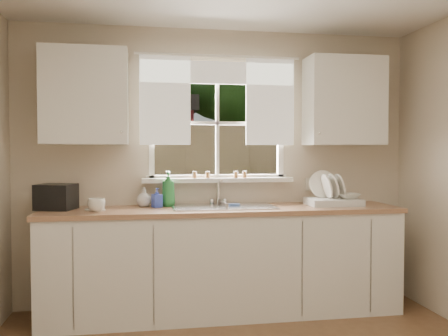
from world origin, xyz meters
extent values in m
cube|color=beige|center=(0.00, 2.00, 0.57)|extent=(3.60, 0.02, 1.15)
cube|color=beige|center=(0.00, 2.00, 2.33)|extent=(3.60, 0.02, 0.35)
cube|color=beige|center=(-1.20, 2.00, 1.65)|extent=(1.20, 0.02, 1.00)
cube|color=beige|center=(1.20, 2.00, 1.65)|extent=(1.20, 0.02, 1.00)
cube|color=white|center=(0.00, 2.02, 1.15)|extent=(1.30, 0.06, 0.05)
cube|color=white|center=(0.00, 2.02, 2.15)|extent=(1.30, 0.06, 0.05)
cube|color=white|center=(-0.60, 2.02, 1.65)|extent=(0.05, 0.06, 1.05)
cube|color=white|center=(0.60, 2.02, 1.65)|extent=(0.05, 0.06, 1.05)
cube|color=white|center=(0.00, 2.02, 1.65)|extent=(0.03, 0.04, 1.00)
cube|color=white|center=(0.00, 2.02, 1.65)|extent=(1.20, 0.04, 0.03)
cube|color=white|center=(0.00, 1.96, 1.13)|extent=(1.38, 0.14, 0.04)
cylinder|color=white|center=(0.00, 1.94, 2.25)|extent=(1.50, 0.02, 0.02)
cube|color=white|center=(-0.48, 1.95, 1.85)|extent=(0.45, 0.02, 0.80)
cube|color=white|center=(0.48, 1.95, 1.85)|extent=(0.45, 0.02, 0.80)
cube|color=white|center=(0.00, 1.95, 2.10)|extent=(1.40, 0.02, 0.20)
cube|color=silver|center=(0.00, 1.68, 0.43)|extent=(3.00, 0.62, 0.87)
cube|color=#9C6F4E|center=(0.00, 1.68, 0.89)|extent=(3.04, 0.65, 0.04)
cube|color=silver|center=(-1.15, 1.82, 1.85)|extent=(0.70, 0.33, 0.80)
cube|color=silver|center=(1.15, 1.82, 1.85)|extent=(0.70, 0.33, 0.80)
cube|color=beige|center=(0.88, 1.99, 1.08)|extent=(0.08, 0.01, 0.12)
cylinder|color=brown|center=(0.24, 1.94, 1.18)|extent=(0.04, 0.04, 0.06)
cylinder|color=brown|center=(-0.10, 1.94, 1.18)|extent=(0.04, 0.04, 0.06)
cylinder|color=brown|center=(0.16, 1.94, 1.18)|extent=(0.04, 0.04, 0.06)
cylinder|color=brown|center=(-0.22, 1.94, 1.18)|extent=(0.04, 0.04, 0.06)
cube|color=#335421|center=(0.00, 7.00, -0.02)|extent=(20.00, 10.00, 0.02)
cube|color=olive|center=(0.00, 5.00, 0.90)|extent=(8.00, 0.10, 1.80)
cube|color=maroon|center=(-1.20, 8.50, 1.10)|extent=(3.00, 3.00, 2.20)
cube|color=black|center=(-1.20, 8.50, 2.35)|extent=(3.20, 3.20, 0.30)
cylinder|color=#423021|center=(1.40, 8.00, 1.60)|extent=(0.36, 0.36, 3.20)
sphere|color=#214716|center=(1.40, 8.00, 4.00)|extent=(4.00, 4.00, 4.00)
sphere|color=#214716|center=(0.30, 9.50, 4.50)|extent=(3.20, 3.20, 3.20)
cube|color=#B7B7BC|center=(0.00, 1.71, 0.83)|extent=(0.84, 0.46, 0.18)
cube|color=#B7B7BC|center=(0.00, 1.71, 0.92)|extent=(0.88, 0.50, 0.01)
cube|color=#B7B7BC|center=(0.00, 1.71, 0.89)|extent=(0.02, 0.41, 0.14)
cylinder|color=silver|center=(0.00, 1.96, 1.02)|extent=(0.03, 0.03, 0.22)
cylinder|color=silver|center=(0.00, 1.88, 1.13)|extent=(0.02, 0.18, 0.02)
sphere|color=silver|center=(-0.06, 1.96, 0.94)|extent=(0.05, 0.05, 0.05)
sphere|color=silver|center=(0.06, 1.96, 0.94)|extent=(0.05, 0.05, 0.05)
cube|color=silver|center=(1.00, 1.69, 0.94)|extent=(0.47, 0.36, 0.06)
cylinder|color=white|center=(0.95, 1.81, 1.09)|extent=(0.26, 0.09, 0.25)
cylinder|color=white|center=(0.94, 1.70, 1.08)|extent=(0.08, 0.22, 0.22)
cylinder|color=white|center=(1.00, 1.69, 1.08)|extent=(0.08, 0.22, 0.22)
cylinder|color=white|center=(1.06, 1.69, 1.08)|extent=(0.08, 0.22, 0.22)
imported|color=silver|center=(1.12, 1.65, 0.99)|extent=(0.20, 0.20, 0.05)
imported|color=#297D39|center=(-0.46, 1.84, 1.07)|extent=(0.15, 0.15, 0.31)
imported|color=blue|center=(-0.56, 1.79, 0.99)|extent=(0.10, 0.10, 0.17)
imported|color=#BEB49D|center=(-0.67, 1.86, 0.99)|extent=(0.17, 0.17, 0.17)
cylinder|color=beige|center=(-1.06, 1.68, 0.92)|extent=(0.17, 0.17, 0.01)
imported|color=silver|center=(-1.04, 1.56, 0.96)|extent=(0.17, 0.17, 0.11)
cube|color=black|center=(-1.38, 1.78, 1.02)|extent=(0.35, 0.32, 0.21)
camera|label=1|loc=(-0.67, -2.30, 1.39)|focal=38.00mm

